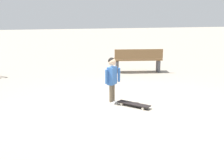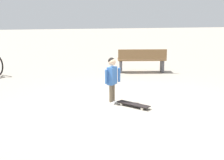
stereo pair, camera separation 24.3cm
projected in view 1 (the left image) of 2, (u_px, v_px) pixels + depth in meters
The scene contains 4 objects.
ground_plane at pixel (134, 106), 7.02m from camera, with size 50.00×50.00×0.00m, color #9E9384.
child_person at pixel (112, 75), 7.06m from camera, with size 0.38×0.28×1.06m.
skateboard at pixel (134, 104), 6.96m from camera, with size 0.67×0.70×0.07m.
street_bench at pixel (138, 60), 10.52m from camera, with size 1.64×0.65×0.80m.
Camera 1 is at (-1.84, -6.46, 2.17)m, focal length 50.45 mm.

